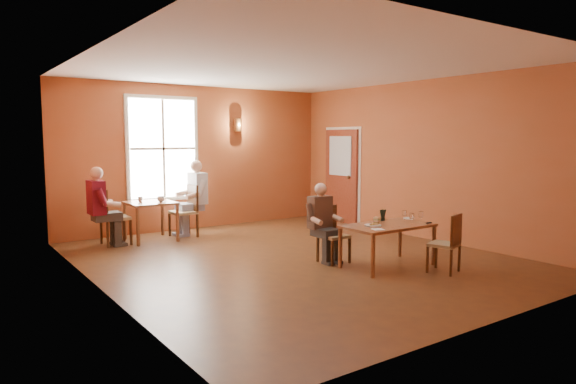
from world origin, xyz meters
TOP-DOWN VIEW (x-y plane):
  - ground at (0.00, 0.00)m, footprint 6.00×7.00m
  - wall_back at (0.00, 3.50)m, footprint 6.00×0.04m
  - wall_front at (0.00, -3.50)m, footprint 6.00×0.04m
  - wall_left at (-3.00, 0.00)m, footprint 0.04×7.00m
  - wall_right at (3.00, 0.00)m, footprint 0.04×7.00m
  - ceiling at (0.00, 0.00)m, footprint 6.00×7.00m
  - window at (-0.80, 3.45)m, footprint 1.36×0.10m
  - door at (2.94, 2.30)m, footprint 0.12×1.04m
  - wall_sconce at (0.90, 3.40)m, footprint 0.16×0.16m
  - main_table at (0.84, -1.19)m, footprint 1.35×0.76m
  - chair_diner_main at (0.34, -0.54)m, footprint 0.38×0.38m
  - diner_main at (0.34, -0.57)m, footprint 0.47×0.47m
  - chair_empty at (1.25, -1.89)m, footprint 0.47×0.47m
  - plate_food at (0.56, -1.15)m, footprint 0.33×0.33m
  - sandwich at (0.69, -1.10)m, footprint 0.10×0.10m
  - goblet_a at (1.32, -1.07)m, footprint 0.09×0.09m
  - goblet_b at (1.40, -1.33)m, footprint 0.09×0.09m
  - goblet_c at (1.16, -1.36)m, footprint 0.08×0.08m
  - menu_stand at (1.02, -0.91)m, footprint 0.12×0.09m
  - knife at (0.77, -1.42)m, footprint 0.18×0.02m
  - napkin at (0.42, -1.40)m, footprint 0.19×0.19m
  - side_plate at (1.53, -0.98)m, footprint 0.21×0.21m
  - sunglasses at (1.43, -1.46)m, footprint 0.11×0.04m
  - second_table at (-1.35, 2.74)m, footprint 0.83×0.83m
  - chair_diner_white at (-0.70, 2.74)m, footprint 0.44×0.44m
  - diner_white at (-0.67, 2.74)m, footprint 0.57×0.57m
  - chair_diner_maroon at (-2.00, 2.74)m, footprint 0.45×0.45m
  - diner_maroon at (-2.03, 2.74)m, footprint 0.55×0.55m
  - cup_a at (-1.19, 2.64)m, footprint 0.17×0.17m
  - cup_b at (-1.50, 2.88)m, footprint 0.10×0.10m

SIDE VIEW (x-z plane):
  - ground at x=0.00m, z-range -0.01..0.01m
  - main_table at x=0.84m, z-range 0.00..0.63m
  - second_table at x=-1.35m, z-range 0.00..0.73m
  - chair_empty at x=1.25m, z-range 0.00..0.85m
  - chair_diner_main at x=0.34m, z-range 0.00..0.87m
  - chair_diner_white at x=-0.70m, z-range 0.00..1.00m
  - chair_diner_maroon at x=-2.00m, z-range 0.00..1.02m
  - diner_main at x=0.34m, z-range 0.00..1.18m
  - knife at x=0.77m, z-range 0.63..0.64m
  - napkin at x=0.42m, z-range 0.63..0.64m
  - side_plate at x=1.53m, z-range 0.63..0.65m
  - sunglasses at x=1.43m, z-range 0.63..0.65m
  - plate_food at x=0.56m, z-range 0.63..0.67m
  - sandwich at x=0.69m, z-range 0.63..0.73m
  - diner_maroon at x=-2.03m, z-range 0.00..1.37m
  - diner_white at x=-0.67m, z-range 0.00..1.43m
  - goblet_a at x=1.32m, z-range 0.63..0.80m
  - menu_stand at x=1.02m, z-range 0.63..0.81m
  - goblet_c at x=1.16m, z-range 0.63..0.81m
  - goblet_b at x=1.40m, z-range 0.63..0.81m
  - cup_b at x=-1.50m, z-range 0.73..0.82m
  - cup_a at x=-1.19m, z-range 0.73..0.83m
  - door at x=2.94m, z-range 0.00..2.10m
  - wall_back at x=0.00m, z-range 0.00..3.00m
  - wall_front at x=0.00m, z-range 0.00..3.00m
  - wall_left at x=-3.00m, z-range 0.00..3.00m
  - wall_right at x=3.00m, z-range 0.00..3.00m
  - window at x=-0.80m, z-range 0.72..2.68m
  - wall_sconce at x=0.90m, z-range 2.06..2.34m
  - ceiling at x=0.00m, z-range 2.98..3.02m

